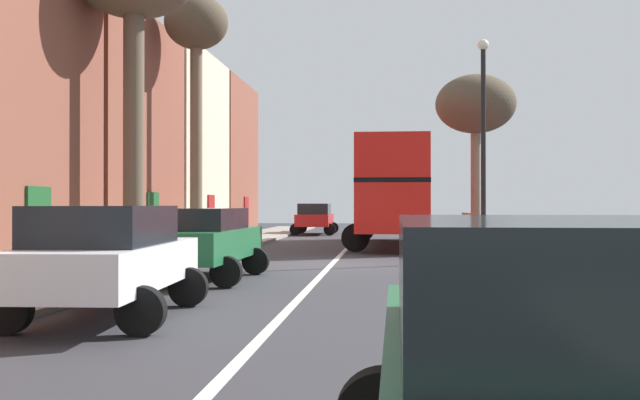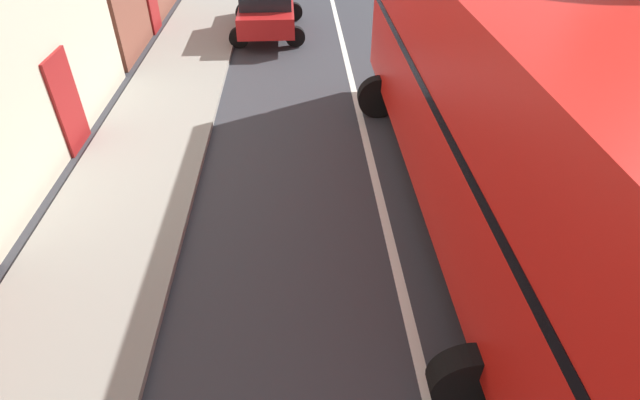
{
  "view_description": "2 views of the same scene",
  "coord_description": "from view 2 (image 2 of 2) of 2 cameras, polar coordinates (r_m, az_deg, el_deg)",
  "views": [
    {
      "loc": [
        1.62,
        -19.76,
        1.7
      ],
      "look_at": [
        -0.9,
        6.02,
        1.83
      ],
      "focal_mm": 40.05,
      "sensor_mm": 36.0,
      "label": 1
    },
    {
      "loc": [
        -1.52,
        2.13,
        5.72
      ],
      "look_at": [
        -1.27,
        7.43,
        1.7
      ],
      "focal_mm": 27.59,
      "sensor_mm": 36.0,
      "label": 2
    }
  ],
  "objects": [
    {
      "name": "parked_car_red_left_3",
      "position": [
        17.97,
        -6.17,
        21.55
      ],
      "size": [
        2.5,
        4.45,
        1.71
      ],
      "color": "#AD1919",
      "rests_on": "ground"
    },
    {
      "name": "double_decker_bus",
      "position": [
        8.53,
        20.15,
        11.6
      ],
      "size": [
        3.56,
        11.36,
        4.06
      ],
      "color": "red",
      "rests_on": "ground"
    }
  ]
}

